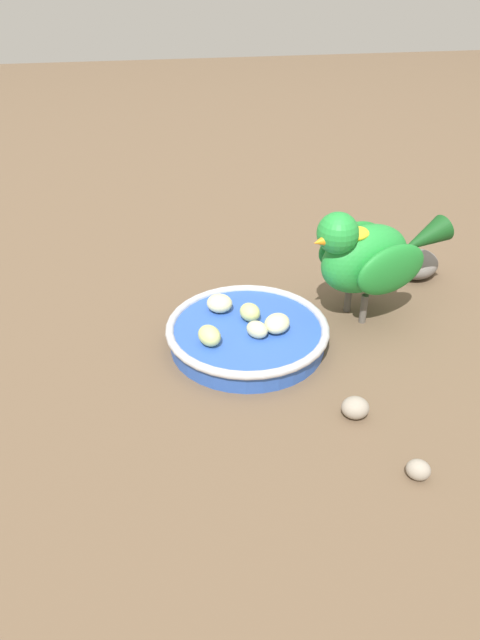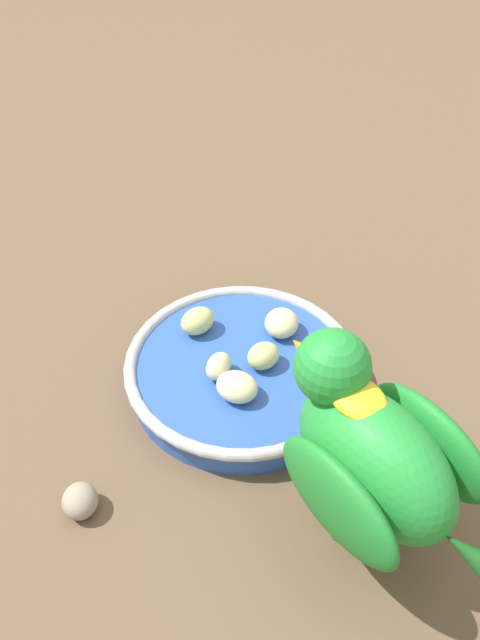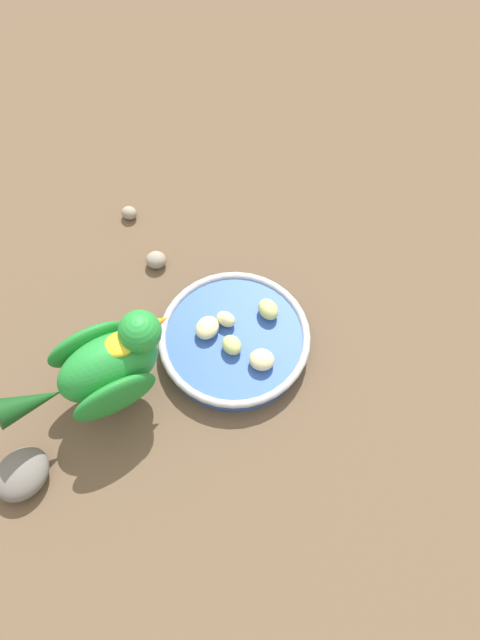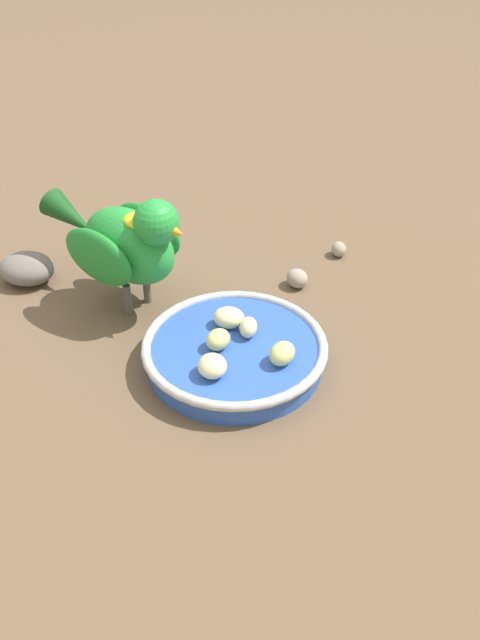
{
  "view_description": "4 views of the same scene",
  "coord_description": "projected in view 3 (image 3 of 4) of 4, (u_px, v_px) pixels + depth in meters",
  "views": [
    {
      "loc": [
        -0.12,
        -0.59,
        0.41
      ],
      "look_at": [
        -0.02,
        -0.03,
        0.04
      ],
      "focal_mm": 33.36,
      "sensor_mm": 36.0,
      "label": 1
    },
    {
      "loc": [
        0.37,
        -0.12,
        0.44
      ],
      "look_at": [
        -0.03,
        -0.01,
        0.06
      ],
      "focal_mm": 39.0,
      "sensor_mm": 36.0,
      "label": 2
    },
    {
      "loc": [
        0.05,
        0.38,
        0.8
      ],
      "look_at": [
        -0.02,
        -0.02,
        0.06
      ],
      "focal_mm": 38.38,
      "sensor_mm": 36.0,
      "label": 3
    },
    {
      "loc": [
        -0.5,
        0.28,
        0.48
      ],
      "look_at": [
        -0.02,
        -0.02,
        0.06
      ],
      "focal_mm": 39.29,
      "sensor_mm": 36.0,
      "label": 4
    }
  ],
  "objects": [
    {
      "name": "apple_piece_4",
      "position": [
        226.0,
        319.0,
        0.87
      ],
      "size": [
        0.03,
        0.03,
        0.02
      ],
      "primitive_type": "ellipsoid",
      "rotation": [
        0.0,
        0.0,
        2.43
      ],
      "color": "beige",
      "rests_on": "feeding_bowl"
    },
    {
      "name": "apple_piece_3",
      "position": [
        268.0,
        309.0,
        0.87
      ],
      "size": [
        0.03,
        0.04,
        0.02
      ],
      "primitive_type": "ellipsoid",
      "rotation": [
        0.0,
        0.0,
        5.12
      ],
      "color": "#C6D17A",
      "rests_on": "feeding_bowl"
    },
    {
      "name": "rock_large",
      "position": [
        22.0,
        474.0,
        0.79
      ],
      "size": [
        0.09,
        0.09,
        0.04
      ],
      "primitive_type": "ellipsoid",
      "rotation": [
        0.0,
        0.0,
        0.76
      ],
      "color": "slate",
      "rests_on": "ground_plane"
    },
    {
      "name": "pebble_1",
      "position": [
        129.0,
        213.0,
        0.98
      ],
      "size": [
        0.03,
        0.03,
        0.02
      ],
      "primitive_type": "ellipsoid",
      "rotation": [
        0.0,
        0.0,
        5.79
      ],
      "color": "gray",
      "rests_on": "ground_plane"
    },
    {
      "name": "parrot",
      "position": [
        105.0,
        367.0,
        0.78
      ],
      "size": [
        0.21,
        0.13,
        0.15
      ],
      "rotation": [
        0.0,
        0.0,
        -2.8
      ],
      "color": "#59544C",
      "rests_on": "ground_plane"
    },
    {
      "name": "ground_plane",
      "position": [
        226.0,
        358.0,
        0.88
      ],
      "size": [
        4.0,
        4.0,
        0.0
      ],
      "primitive_type": "plane",
      "color": "brown"
    },
    {
      "name": "feeding_bowl",
      "position": [
        234.0,
        340.0,
        0.88
      ],
      "size": [
        0.19,
        0.19,
        0.03
      ],
      "color": "#2D56B7",
      "rests_on": "ground_plane"
    },
    {
      "name": "apple_piece_1",
      "position": [
        207.0,
        328.0,
        0.86
      ],
      "size": [
        0.04,
        0.04,
        0.02
      ],
      "primitive_type": "ellipsoid",
      "rotation": [
        0.0,
        0.0,
        3.96
      ],
      "color": "beige",
      "rests_on": "feeding_bowl"
    },
    {
      "name": "apple_piece_0",
      "position": [
        232.0,
        344.0,
        0.85
      ],
      "size": [
        0.03,
        0.03,
        0.02
      ],
      "primitive_type": "ellipsoid",
      "rotation": [
        0.0,
        0.0,
        5.12
      ],
      "color": "#C6D17A",
      "rests_on": "feeding_bowl"
    },
    {
      "name": "apple_piece_2",
      "position": [
        262.0,
        360.0,
        0.84
      ],
      "size": [
        0.04,
        0.04,
        0.02
      ],
      "primitive_type": "ellipsoid",
      "rotation": [
        0.0,
        0.0,
        2.73
      ],
      "color": "beige",
      "rests_on": "feeding_bowl"
    },
    {
      "name": "pebble_0",
      "position": [
        156.0,
        260.0,
        0.94
      ],
      "size": [
        0.03,
        0.03,
        0.02
      ],
      "primitive_type": "ellipsoid",
      "rotation": [
        0.0,
        0.0,
        6.12
      ],
      "color": "gray",
      "rests_on": "ground_plane"
    }
  ]
}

